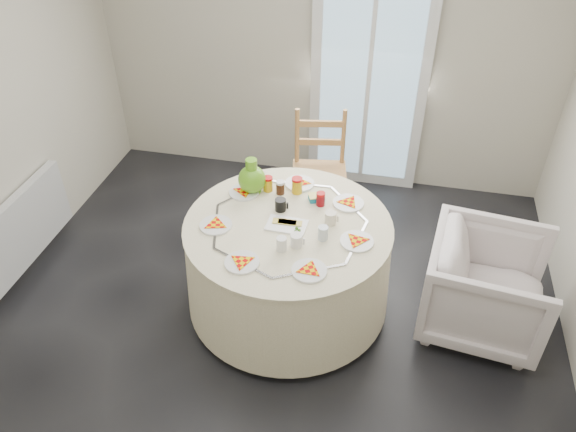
% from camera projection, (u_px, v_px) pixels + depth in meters
% --- Properties ---
extents(floor, '(4.00, 4.00, 0.00)m').
position_uv_depth(floor, '(271.00, 323.00, 3.95)').
color(floor, black).
rests_on(floor, ground).
extents(wall_back, '(4.00, 0.02, 2.60)m').
position_uv_depth(wall_back, '(325.00, 42.00, 4.71)').
color(wall_back, '#BCB5A3').
rests_on(wall_back, floor).
extents(glass_door, '(1.00, 0.08, 2.10)m').
position_uv_depth(glass_door, '(369.00, 76.00, 4.76)').
color(glass_door, silver).
rests_on(glass_door, floor).
extents(radiator, '(0.07, 1.00, 0.55)m').
position_uv_depth(radiator, '(26.00, 226.00, 4.21)').
color(radiator, silver).
rests_on(radiator, floor).
extents(table, '(1.41, 1.41, 0.71)m').
position_uv_depth(table, '(288.00, 265.00, 3.88)').
color(table, '#F4E8C0').
rests_on(table, floor).
extents(wooden_chair, '(0.51, 0.49, 0.99)m').
position_uv_depth(wooden_chair, '(319.00, 176.00, 4.59)').
color(wooden_chair, tan).
rests_on(wooden_chair, floor).
extents(armchair, '(0.80, 0.85, 0.79)m').
position_uv_depth(armchair, '(488.00, 283.00, 3.71)').
color(armchair, silver).
rests_on(armchair, floor).
extents(place_settings, '(1.35, 1.35, 0.02)m').
position_uv_depth(place_settings, '(288.00, 220.00, 3.64)').
color(place_settings, white).
rests_on(place_settings, table).
extents(jar_cluster, '(0.47, 0.28, 0.13)m').
position_uv_depth(jar_cluster, '(293.00, 187.00, 3.85)').
color(jar_cluster, '#B04821').
rests_on(jar_cluster, table).
extents(butter_tub, '(0.13, 0.12, 0.04)m').
position_uv_depth(butter_tub, '(317.00, 194.00, 3.84)').
color(butter_tub, teal).
rests_on(butter_tub, table).
extents(green_pitcher, '(0.22, 0.22, 0.25)m').
position_uv_depth(green_pitcher, '(252.00, 175.00, 3.88)').
color(green_pitcher, '#569C18').
rests_on(green_pitcher, table).
extents(cheese_platter, '(0.27, 0.18, 0.03)m').
position_uv_depth(cheese_platter, '(287.00, 221.00, 3.62)').
color(cheese_platter, silver).
rests_on(cheese_platter, table).
extents(mugs_glasses, '(0.75, 0.75, 0.10)m').
position_uv_depth(mugs_glasses, '(303.00, 215.00, 3.61)').
color(mugs_glasses, '#A4A4A4').
rests_on(mugs_glasses, table).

